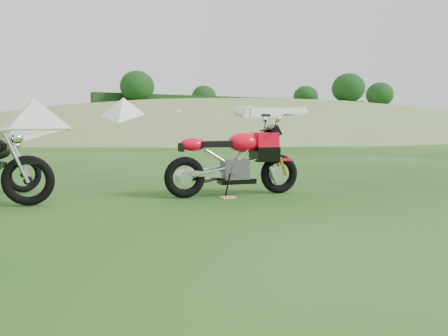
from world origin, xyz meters
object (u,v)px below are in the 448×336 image
sport_motorcycle (234,156)px  plywood_board (228,197)px  tent_left (35,121)px  caravan (271,125)px  tent_mid (124,121)px  tent_right (178,124)px

sport_motorcycle → plywood_board: sport_motorcycle is taller
tent_left → caravan: (13.79, -2.92, -0.19)m
plywood_board → caravan: size_ratio=0.05×
plywood_board → tent_mid: 21.61m
tent_mid → tent_right: bearing=-32.9°
tent_right → caravan: (5.34, -2.63, -0.05)m
sport_motorcycle → caravan: bearing=65.0°
sport_motorcycle → tent_left: (-1.19, 20.56, 0.67)m
caravan → tent_right: bearing=157.8°
tent_mid → caravan: tent_mid is taller
tent_mid → tent_right: tent_mid is taller
tent_right → plywood_board: bearing=-114.8°
plywood_board → caravan: caravan is taller
sport_motorcycle → tent_left: 20.61m
plywood_board → tent_left: tent_left is taller
tent_mid → tent_right: (3.34, -0.71, -0.20)m
tent_mid → caravan: bearing=-42.0°
tent_left → plywood_board: bearing=-93.7°
plywood_board → tent_mid: tent_mid is taller
tent_left → tent_mid: 5.14m
tent_mid → plywood_board: bearing=-121.9°
tent_left → tent_right: size_ratio=1.12×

